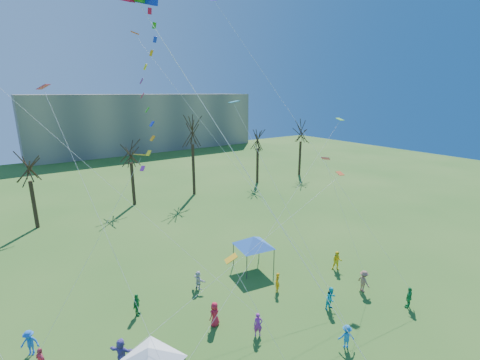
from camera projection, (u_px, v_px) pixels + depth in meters
distant_building at (146, 122)px, 92.34m from camera, size 60.00×14.00×15.00m
bare_tree_row at (138, 153)px, 45.85m from camera, size 71.44×7.10×12.35m
big_box_kite at (154, 93)px, 15.97m from camera, size 4.30×6.55×21.53m
canopy_tent_white at (149, 355)px, 17.14m from camera, size 3.65×3.65×2.96m
canopy_tent_blue at (253, 241)px, 29.86m from camera, size 4.11×4.11×3.13m
festival_crowd at (226, 328)px, 21.49m from camera, size 24.58×12.97×1.86m
small_kites_aloft at (198, 123)px, 22.93m from camera, size 29.83×20.61×32.61m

